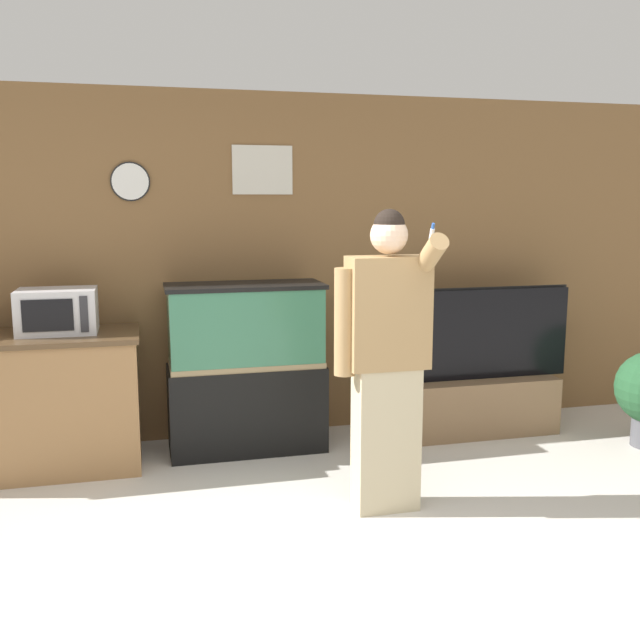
{
  "coord_description": "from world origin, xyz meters",
  "views": [
    {
      "loc": [
        -0.74,
        -2.56,
        1.81
      ],
      "look_at": [
        0.36,
        1.8,
        1.05
      ],
      "focal_mm": 40.0,
      "sensor_mm": 36.0,
      "label": 1
    }
  ],
  "objects_px": {
    "aquarium_on_stand": "(246,368)",
    "counter_island": "(28,404)",
    "microwave": "(57,311)",
    "tv_on_stand": "(472,391)",
    "person_standing": "(386,357)"
  },
  "relations": [
    {
      "from": "tv_on_stand",
      "to": "counter_island",
      "type": "bearing_deg",
      "value": 179.81
    },
    {
      "from": "tv_on_stand",
      "to": "person_standing",
      "type": "relative_size",
      "value": 0.91
    },
    {
      "from": "aquarium_on_stand",
      "to": "person_standing",
      "type": "height_order",
      "value": "person_standing"
    },
    {
      "from": "microwave",
      "to": "tv_on_stand",
      "type": "height_order",
      "value": "microwave"
    },
    {
      "from": "counter_island",
      "to": "tv_on_stand",
      "type": "distance_m",
      "value": 3.23
    },
    {
      "from": "counter_island",
      "to": "microwave",
      "type": "relative_size",
      "value": 2.92
    },
    {
      "from": "counter_island",
      "to": "person_standing",
      "type": "bearing_deg",
      "value": -28.51
    },
    {
      "from": "aquarium_on_stand",
      "to": "microwave",
      "type": "bearing_deg",
      "value": -179.0
    },
    {
      "from": "counter_island",
      "to": "person_standing",
      "type": "height_order",
      "value": "person_standing"
    },
    {
      "from": "microwave",
      "to": "tv_on_stand",
      "type": "bearing_deg",
      "value": -1.02
    },
    {
      "from": "aquarium_on_stand",
      "to": "person_standing",
      "type": "distance_m",
      "value": 1.41
    },
    {
      "from": "counter_island",
      "to": "tv_on_stand",
      "type": "height_order",
      "value": "tv_on_stand"
    },
    {
      "from": "microwave",
      "to": "aquarium_on_stand",
      "type": "height_order",
      "value": "microwave"
    },
    {
      "from": "aquarium_on_stand",
      "to": "counter_island",
      "type": "bearing_deg",
      "value": -177.48
    },
    {
      "from": "tv_on_stand",
      "to": "aquarium_on_stand",
      "type": "bearing_deg",
      "value": 177.54
    }
  ]
}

